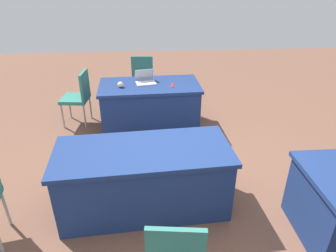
# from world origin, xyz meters

# --- Properties ---
(ground_plane) EXTENTS (14.40, 14.40, 0.00)m
(ground_plane) POSITION_xyz_m (0.00, 0.00, 0.00)
(ground_plane) COLOR brown
(table_foreground) EXTENTS (1.68, 0.93, 0.76)m
(table_foreground) POSITION_xyz_m (0.30, -1.93, 0.38)
(table_foreground) COLOR navy
(table_foreground) RESTS_ON ground
(table_mid_left) EXTENTS (1.95, 0.96, 0.76)m
(table_mid_left) POSITION_xyz_m (0.40, 0.08, 0.38)
(table_mid_left) COLOR navy
(table_mid_left) RESTS_ON ground
(chair_near_front) EXTENTS (0.47, 0.47, 0.95)m
(chair_near_front) POSITION_xyz_m (0.41, -3.12, 0.54)
(chair_near_front) COLOR #9E9993
(chair_near_front) RESTS_ON ground
(chair_aisle) EXTENTS (0.48, 0.48, 0.94)m
(chair_aisle) POSITION_xyz_m (1.51, -2.10, 0.54)
(chair_aisle) COLOR #9E9993
(chair_aisle) RESTS_ON ground
(laptop_silver) EXTENTS (0.36, 0.34, 0.21)m
(laptop_silver) POSITION_xyz_m (0.36, -2.02, 0.80)
(laptop_silver) COLOR silver
(laptop_silver) RESTS_ON table_foreground
(yarn_ball) EXTENTS (0.09, 0.09, 0.09)m
(yarn_ball) POSITION_xyz_m (0.76, -1.82, 0.81)
(yarn_ball) COLOR beige
(yarn_ball) RESTS_ON table_foreground
(scissors_red) EXTENTS (0.06, 0.18, 0.01)m
(scissors_red) POSITION_xyz_m (-0.07, -1.84, 0.76)
(scissors_red) COLOR red
(scissors_red) RESTS_ON table_foreground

